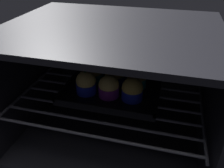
{
  "coord_description": "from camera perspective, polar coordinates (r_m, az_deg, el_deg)",
  "views": [
    {
      "loc": [
        16.18,
        -37.55,
        54.21
      ],
      "look_at": [
        0.0,
        22.83,
        17.13
      ],
      "focal_mm": 37.81,
      "sensor_mm": 36.0,
      "label": 1
    }
  ],
  "objects": [
    {
      "name": "muffin_row1_col2",
      "position": [
        0.74,
        6.0,
        1.81
      ],
      "size": [
        6.61,
        6.61,
        7.53
      ],
      "color": "#0C8C84",
      "rests_on": "baking_tray"
    },
    {
      "name": "muffin_row0_col2",
      "position": [
        0.68,
        4.95,
        -1.46
      ],
      "size": [
        6.2,
        6.2,
        6.79
      ],
      "color": "#1928B7",
      "rests_on": "baking_tray"
    },
    {
      "name": "muffin_row0_col1",
      "position": [
        0.69,
        -0.72,
        -0.74
      ],
      "size": [
        6.2,
        6.2,
        6.69
      ],
      "color": "#7A238C",
      "rests_on": "baking_tray"
    },
    {
      "name": "muffin_row0_col0",
      "position": [
        0.71,
        -6.3,
        0.22
      ],
      "size": [
        6.2,
        6.2,
        7.15
      ],
      "color": "#1928B7",
      "rests_on": "baking_tray"
    },
    {
      "name": "muffin_row1_col1",
      "position": [
        0.75,
        0.56,
        2.48
      ],
      "size": [
        6.66,
        6.66,
        7.6
      ],
      "color": "#1928B7",
      "rests_on": "baking_tray"
    },
    {
      "name": "muffin_row1_col0",
      "position": [
        0.77,
        -4.54,
        3.07
      ],
      "size": [
        6.59,
        6.59,
        7.7
      ],
      "color": "#0C8C84",
      "rests_on": "baking_tray"
    },
    {
      "name": "oven_cavity",
      "position": [
        0.76,
        0.67,
        1.19
      ],
      "size": [
        59.0,
        47.0,
        37.0
      ],
      "color": "black",
      "rests_on": "ground"
    },
    {
      "name": "oven_rack",
      "position": [
        0.74,
        -0.17,
        -2.67
      ],
      "size": [
        54.8,
        42.0,
        0.8
      ],
      "color": "#51515B",
      "rests_on": "oven_cavity"
    },
    {
      "name": "baking_tray",
      "position": [
        0.74,
        -0.0,
        -1.61
      ],
      "size": [
        29.46,
        22.12,
        2.2
      ],
      "color": "black",
      "rests_on": "oven_rack"
    }
  ]
}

